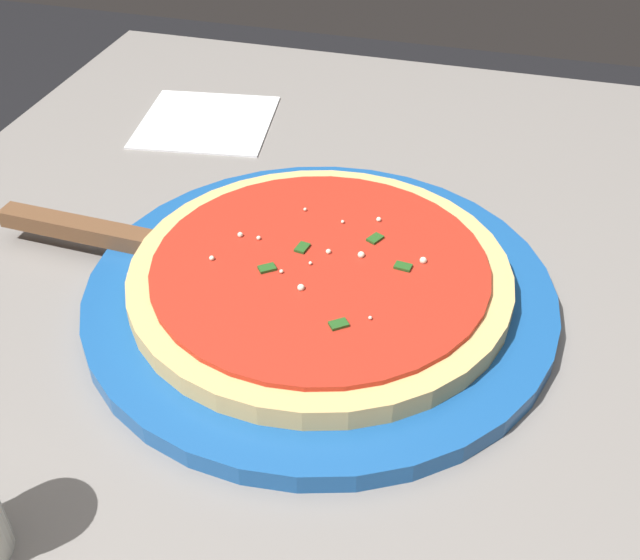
{
  "coord_description": "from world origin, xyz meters",
  "views": [
    {
      "loc": [
        0.4,
        0.14,
        1.15
      ],
      "look_at": [
        -0.03,
        0.02,
        0.79
      ],
      "focal_mm": 43.73,
      "sensor_mm": 36.0,
      "label": 1
    }
  ],
  "objects": [
    {
      "name": "restaurant_table",
      "position": [
        0.0,
        0.0,
        0.61
      ],
      "size": [
        0.98,
        0.72,
        0.77
      ],
      "color": "black",
      "rests_on": "ground_plane"
    },
    {
      "name": "pizza",
      "position": [
        -0.03,
        0.02,
        0.8
      ],
      "size": [
        0.28,
        0.28,
        0.02
      ],
      "color": "#DBB26B",
      "rests_on": "serving_plate"
    },
    {
      "name": "napkin_folded_right",
      "position": [
        -0.28,
        -0.17,
        0.78
      ],
      "size": [
        0.15,
        0.15,
        0.0
      ],
      "primitive_type": "cube",
      "rotation": [
        0.0,
        0.0,
        0.14
      ],
      "color": "white",
      "rests_on": "restaurant_table"
    },
    {
      "name": "pizza_server",
      "position": [
        -0.04,
        -0.14,
        0.79
      ],
      "size": [
        0.07,
        0.22,
        0.01
      ],
      "color": "silver",
      "rests_on": "serving_plate"
    },
    {
      "name": "serving_plate",
      "position": [
        -0.03,
        0.02,
        0.78
      ],
      "size": [
        0.35,
        0.35,
        0.01
      ],
      "primitive_type": "cylinder",
      "color": "#195199",
      "rests_on": "restaurant_table"
    }
  ]
}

